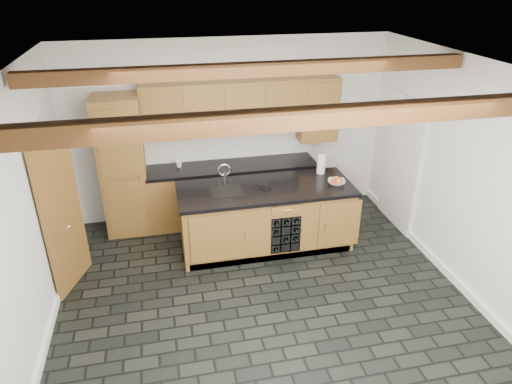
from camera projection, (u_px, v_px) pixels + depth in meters
ground at (266, 303)px, 5.57m from camera, size 5.00×5.00×0.00m
room_shell at (249, 173)px, 5.34m from camera, size 5.01×5.00×5.00m
back_cabinetry at (209, 163)px, 7.02m from camera, size 3.65×0.62×2.20m
island at (266, 217)px, 6.55m from camera, size 2.48×0.96×0.93m
faucet at (226, 188)px, 6.26m from camera, size 0.45×0.40×0.34m
kitchen_scale at (265, 186)px, 6.34m from camera, size 0.20×0.16×0.05m
fruit_bowl at (336, 182)px, 6.44m from camera, size 0.31×0.31×0.06m
fruit_cluster at (337, 180)px, 6.42m from camera, size 0.16×0.17×0.07m
paper_towel at (321, 164)px, 6.74m from camera, size 0.12×0.12×0.28m
mug at (179, 164)px, 6.98m from camera, size 0.13×0.13×0.09m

